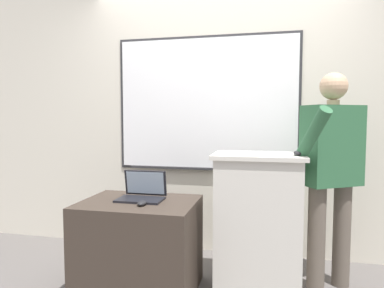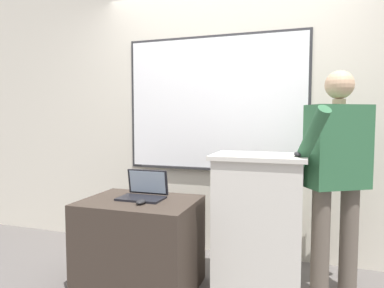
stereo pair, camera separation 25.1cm
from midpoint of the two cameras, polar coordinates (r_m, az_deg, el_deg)
back_wall at (r=3.31m, az=8.55°, el=5.73°), size 6.40×0.17×2.76m
lectern_podium at (r=2.61m, az=13.77°, el=-13.10°), size 0.66×0.46×1.04m
side_desk at (r=2.71m, az=-5.92°, el=-16.33°), size 0.85×0.63×0.68m
person_presenter at (r=2.71m, az=25.52°, el=-3.61°), size 0.59×0.70×1.63m
laptop at (r=2.66m, az=-5.30°, el=-7.80°), size 0.34×0.25×0.21m
wireless_keyboard at (r=2.45m, az=13.28°, el=-1.61°), size 0.44×0.12×0.02m
computer_mouse_by_laptop at (r=2.48m, az=-5.62°, el=-9.61°), size 0.06×0.10×0.03m
computer_mouse_by_keyboard at (r=2.44m, az=20.18°, el=-1.62°), size 0.06×0.10×0.03m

